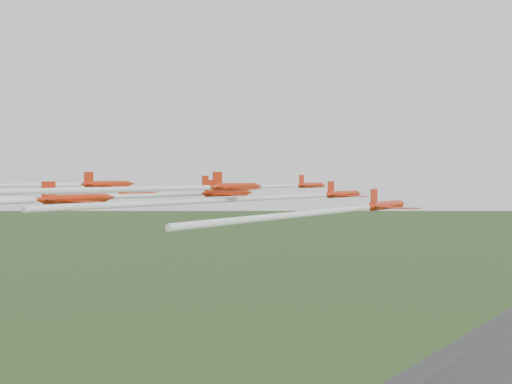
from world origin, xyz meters
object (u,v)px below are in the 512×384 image
Objects in this scene: jet_row3_left at (78,197)px; jet_row3_right at (354,209)px; jet_row4_left at (23,185)px; jet_row4_right at (109,189)px; jet_row2_left at (171,187)px; jet_row3_mid at (172,195)px; jet_row2_right at (287,197)px; jet_lead at (260,187)px.

jet_row3_left reaches higher than jet_row3_right.
jet_row4_right is at bearing -7.68° from jet_row4_left.
jet_row3_left is at bearing -138.75° from jet_row2_left.
jet_row2_left reaches higher than jet_row3_right.
jet_row4_right reaches higher than jet_row3_mid.
jet_row4_left is at bearing 171.74° from jet_row4_right.
jet_row3_mid is (-13.50, -10.41, 0.30)m from jet_row2_right.
jet_row2_right is 18.12m from jet_row3_right.
jet_lead is at bearing 145.65° from jet_row3_right.
jet_row3_mid is 25.07m from jet_row4_right.
jet_row3_left is at bearing 125.96° from jet_row4_left.
jet_row3_right is 0.67× the size of jet_row4_right.
jet_row3_right is (16.03, -8.40, -0.77)m from jet_row2_right.
jet_row4_right is (24.29, -30.20, 0.50)m from jet_row2_left.
jet_lead reaches higher than jet_row2_left.
jet_row4_left is at bearing -118.00° from jet_row3_mid.
jet_row4_left is 0.78× the size of jet_row4_right.
jet_row2_left is 24.06m from jet_row2_right.
jet_row3_left is at bearing 151.50° from jet_row4_right.
jet_row2_right is 36.82m from jet_row4_left.
jet_row2_right is 17.05m from jet_row3_mid.
jet_row4_right reaches higher than jet_lead.
jet_row2_left is at bearing -178.00° from jet_row2_right.
jet_row2_right is at bearing 15.11° from jet_row3_left.
jet_row3_left is 1.09× the size of jet_row3_mid.
jet_lead is 41.42m from jet_row4_right.
jet_row4_left reaches higher than jet_lead.
jet_row3_right is 44.60m from jet_row4_left.
jet_row3_mid is 0.74× the size of jet_row4_right.
jet_lead is 30.93m from jet_row3_left.
jet_row4_left is 24.54m from jet_row4_right.
jet_row4_left reaches higher than jet_row3_right.
jet_row4_left is at bearing -131.44° from jet_row2_right.
jet_row2_left is 26.74m from jet_row4_left.
jet_row2_left is at bearing 166.00° from jet_row3_right.
jet_row3_mid is at bearing -98.78° from jet_lead.
jet_row3_left is 0.81× the size of jet_row4_right.
jet_row2_right is 1.14× the size of jet_row3_left.
jet_row2_right is 31.36m from jet_row4_right.
jet_row3_right is at bearing -28.31° from jet_row2_right.
jet_row2_right is at bearing 90.37° from jet_row4_right.
jet_row4_right reaches higher than jet_row3_left.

